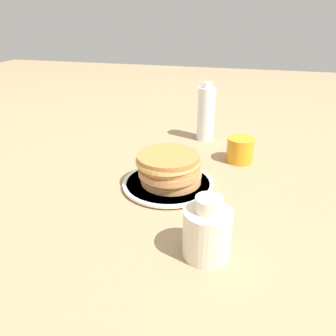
{
  "coord_description": "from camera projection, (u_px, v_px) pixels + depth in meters",
  "views": [
    {
      "loc": [
        -0.23,
        0.76,
        0.43
      ],
      "look_at": [
        -0.03,
        0.01,
        0.05
      ],
      "focal_mm": 35.0,
      "sensor_mm": 36.0,
      "label": 1
    }
  ],
  "objects": [
    {
      "name": "juice_glass",
      "position": [
        240.0,
        150.0,
        1.02
      ],
      "size": [
        0.08,
        0.08,
        0.08
      ],
      "color": "orange",
      "rests_on": "ground_plane"
    },
    {
      "name": "water_bottle_near",
      "position": [
        206.0,
        114.0,
        1.17
      ],
      "size": [
        0.06,
        0.06,
        0.21
      ],
      "color": "silver",
      "rests_on": "ground_plane"
    },
    {
      "name": "ground_plane",
      "position": [
        159.0,
        182.0,
        0.91
      ],
      "size": [
        4.0,
        4.0,
        0.0
      ],
      "primitive_type": "plane",
      "color": "#9E7F5B"
    },
    {
      "name": "plate",
      "position": [
        168.0,
        184.0,
        0.88
      ],
      "size": [
        0.24,
        0.24,
        0.01
      ],
      "color": "silver",
      "rests_on": "ground_plane"
    },
    {
      "name": "cream_jug",
      "position": [
        207.0,
        231.0,
        0.62
      ],
      "size": [
        0.09,
        0.09,
        0.13
      ],
      "color": "beige",
      "rests_on": "ground_plane"
    },
    {
      "name": "pancake_stack",
      "position": [
        169.0,
        168.0,
        0.86
      ],
      "size": [
        0.17,
        0.18,
        0.08
      ],
      "color": "tan",
      "rests_on": "plate"
    }
  ]
}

